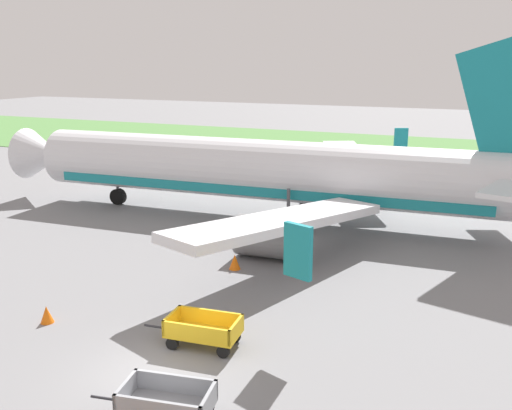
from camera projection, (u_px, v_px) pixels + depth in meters
ground_plane at (152, 372)px, 18.05m from camera, size 220.00×220.00×0.00m
grass_strip at (404, 153)px, 61.00m from camera, size 220.00×28.00×0.06m
airplane at (276, 172)px, 34.54m from camera, size 37.64×30.25×11.34m
baggage_cart_second_in_row at (166, 402)px, 15.44m from camera, size 3.62×1.81×1.07m
baggage_cart_third_in_row at (203, 330)px, 19.60m from camera, size 3.61×1.65×1.07m
traffic_cone_near_plane at (235, 262)px, 26.92m from camera, size 0.55×0.55×0.72m
traffic_cone_mid_apron at (47, 314)px, 21.41m from camera, size 0.50×0.50×0.66m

